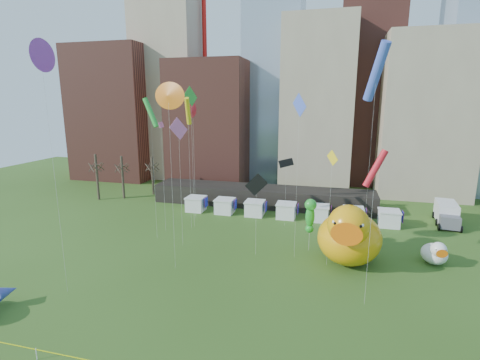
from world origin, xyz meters
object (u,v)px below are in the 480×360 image
(seahorse_green, at_px, (310,213))
(seahorse_purple, at_px, (365,235))
(big_duck, at_px, (349,235))
(small_duck, at_px, (435,253))
(box_truck, at_px, (447,213))

(seahorse_green, relative_size, seahorse_purple, 1.46)
(big_duck, height_order, small_duck, big_duck)
(small_duck, xyz_separation_m, seahorse_purple, (-7.67, -0.88, 1.77))
(big_duck, bearing_deg, seahorse_green, 155.71)
(seahorse_green, distance_m, seahorse_purple, 6.56)
(box_truck, bearing_deg, seahorse_green, -135.17)
(box_truck, bearing_deg, big_duck, -122.94)
(big_duck, xyz_separation_m, seahorse_purple, (1.75, 1.52, -0.31))
(small_duck, xyz_separation_m, seahorse_green, (-13.90, 0.28, 3.47))
(small_duck, relative_size, seahorse_green, 0.60)
(big_duck, relative_size, box_truck, 1.33)
(big_duck, bearing_deg, box_truck, 57.24)
(seahorse_green, height_order, seahorse_purple, seahorse_green)
(seahorse_purple, bearing_deg, small_duck, -0.16)
(seahorse_green, height_order, box_truck, seahorse_green)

